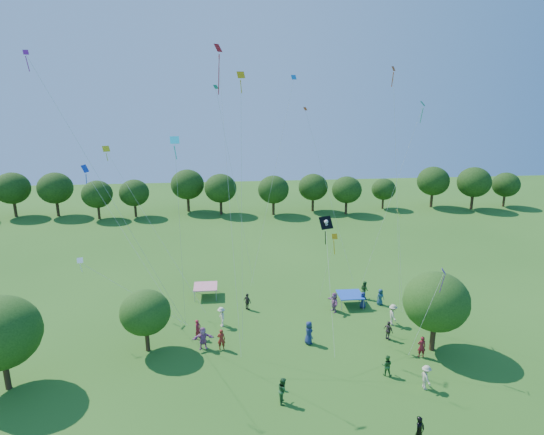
{
  "coord_description": "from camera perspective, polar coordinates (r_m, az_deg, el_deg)",
  "views": [
    {
      "loc": [
        -3.14,
        -17.21,
        19.93
      ],
      "look_at": [
        0.0,
        14.0,
        11.0
      ],
      "focal_mm": 32.0,
      "sensor_mm": 36.0,
      "label": 1
    }
  ],
  "objects": [
    {
      "name": "tent_red_stripe",
      "position": [
        46.88,
        -7.83,
        -8.04
      ],
      "size": [
        2.2,
        2.2,
        1.1
      ],
      "color": "red",
      "rests_on": "ground"
    },
    {
      "name": "tent_blue",
      "position": [
        45.33,
        9.17,
        -8.96
      ],
      "size": [
        2.2,
        2.2,
        1.1
      ],
      "color": "blue",
      "rests_on": "ground"
    },
    {
      "name": "crowd_person_6",
      "position": [
        46.04,
        12.62,
        -9.12
      ],
      "size": [
        0.85,
        0.62,
        1.54
      ],
      "primitive_type": "imported",
      "rotation": [
        0.0,
        0.0,
        0.31
      ],
      "color": "navy",
      "rests_on": "ground"
    },
    {
      "name": "small_kite_7",
      "position": [
        33.08,
        -11.09,
        3.97
      ],
      "size": [
        0.63,
        3.34,
        15.14
      ],
      "color": "#0DBDD1"
    },
    {
      "name": "small_kite_9",
      "position": [
        34.45,
        -3.63,
        8.74
      ],
      "size": [
        0.61,
        2.79,
        19.19
      ],
      "color": "#E2A00B"
    },
    {
      "name": "crowd_person_4",
      "position": [
        44.12,
        -2.91,
        -9.86
      ],
      "size": [
        0.9,
        0.97,
        1.56
      ],
      "primitive_type": "imported",
      "rotation": [
        0.0,
        0.0,
        2.25
      ],
      "color": "#36302B",
      "rests_on": "ground"
    },
    {
      "name": "crowd_person_12",
      "position": [
        38.93,
        4.34,
        -13.36
      ],
      "size": [
        0.74,
        1.03,
        1.87
      ],
      "primitive_type": "imported",
      "rotation": [
        0.0,
        0.0,
        1.86
      ],
      "color": "navy",
      "rests_on": "ground"
    },
    {
      "name": "crowd_person_2",
      "position": [
        46.98,
        10.82,
        -8.36
      ],
      "size": [
        0.69,
        0.95,
        1.73
      ],
      "primitive_type": "imported",
      "rotation": [
        0.0,
        0.0,
        1.87
      ],
      "color": "#265625",
      "rests_on": "ground"
    },
    {
      "name": "small_kite_11",
      "position": [
        46.58,
        15.96,
        8.55
      ],
      "size": [
        5.49,
        1.83,
        16.8
      ],
      "color": "#1B9753"
    },
    {
      "name": "crowd_person_14",
      "position": [
        32.77,
        1.34,
        -19.65
      ],
      "size": [
        0.5,
        0.89,
        1.77
      ],
      "primitive_type": "imported",
      "rotation": [
        0.0,
        0.0,
        1.54
      ],
      "color": "#245529",
      "rests_on": "ground"
    },
    {
      "name": "small_kite_5",
      "position": [
        35.4,
        19.02,
        -7.53
      ],
      "size": [
        2.38,
        0.68,
        6.27
      ],
      "color": "#68178E"
    },
    {
      "name": "near_tree_east",
      "position": [
        38.6,
        18.77,
        -9.35
      ],
      "size": [
        4.91,
        4.91,
        6.24
      ],
      "color": "#422B19",
      "rests_on": "ground"
    },
    {
      "name": "small_kite_10",
      "position": [
        40.11,
        14.75,
        -1.08
      ],
      "size": [
        0.92,
        0.98,
        8.64
      ],
      "color": "yellow"
    },
    {
      "name": "small_kite_8",
      "position": [
        39.1,
        14.32,
        7.81
      ],
      "size": [
        1.79,
        1.25,
        19.61
      ],
      "color": "#CF450C"
    },
    {
      "name": "crowd_person_8",
      "position": [
        36.19,
        13.35,
        -16.57
      ],
      "size": [
        0.85,
        0.63,
        1.53
      ],
      "primitive_type": "imported",
      "rotation": [
        0.0,
        0.0,
        2.81
      ],
      "color": "#285B27",
      "rests_on": "ground"
    },
    {
      "name": "crowd_person_3",
      "position": [
        42.72,
        14.03,
        -11.04
      ],
      "size": [
        0.56,
        1.21,
        1.85
      ],
      "primitive_type": "imported",
      "rotation": [
        0.0,
        0.0,
        1.56
      ],
      "color": "#BDB697",
      "rests_on": "ground"
    },
    {
      "name": "crowd_person_9",
      "position": [
        41.52,
        -5.97,
        -11.55
      ],
      "size": [
        0.73,
        1.2,
        1.72
      ],
      "primitive_type": "imported",
      "rotation": [
        0.0,
        0.0,
        4.92
      ],
      "color": "beige",
      "rests_on": "ground"
    },
    {
      "name": "small_kite_13",
      "position": [
        36.46,
        -20.97,
        6.63
      ],
      "size": [
        9.4,
        0.76,
        20.52
      ],
      "color": "#A41B96"
    },
    {
      "name": "red_high_kite",
      "position": [
        36.76,
        -5.87,
        12.78
      ],
      "size": [
        1.36,
        8.71,
        21.21
      ],
      "color": "red"
    },
    {
      "name": "small_kite_1",
      "position": [
        40.53,
        7.12,
        -3.52
      ],
      "size": [
        1.0,
        1.95,
        6.49
      ],
      "color": "#FF9F0D"
    },
    {
      "name": "man_in_black",
      "position": [
        30.85,
        16.95,
        -22.93
      ],
      "size": [
        0.82,
        0.75,
        1.86
      ],
      "primitive_type": "imported",
      "rotation": [
        0.0,
        0.0,
        0.57
      ],
      "color": "black",
      "rests_on": "ground"
    },
    {
      "name": "crowd_person_15",
      "position": [
        35.46,
        17.66,
        -17.48
      ],
      "size": [
        0.58,
        1.16,
        1.73
      ],
      "primitive_type": "imported",
      "rotation": [
        0.0,
        0.0,
        1.64
      ],
      "color": "#B7B292",
      "rests_on": "ground"
    },
    {
      "name": "small_kite_4",
      "position": [
        44.23,
        -19.66,
        2.79
      ],
      "size": [
        8.72,
        8.53,
        11.51
      ],
      "color": "#1337BE"
    },
    {
      "name": "crowd_person_1",
      "position": [
        38.85,
        17.19,
        -14.32
      ],
      "size": [
        0.66,
        0.45,
        1.69
      ],
      "primitive_type": "imported",
      "rotation": [
        0.0,
        0.0,
        3.06
      ],
      "color": "maroon",
      "rests_on": "ground"
    },
    {
      "name": "crowd_person_5",
      "position": [
        44.03,
        7.3,
        -9.86
      ],
      "size": [
        0.98,
        1.78,
        1.81
      ],
      "primitive_type": "imported",
      "rotation": [
        0.0,
        0.0,
        4.95
      ],
      "color": "#935689",
      "rests_on": "ground"
    },
    {
      "name": "small_kite_0",
      "position": [
        45.97,
        5.88,
        5.73
      ],
      "size": [
        4.58,
        3.82,
        16.19
      ],
      "color": "#DA490C"
    },
    {
      "name": "near_tree_north",
      "position": [
        38.06,
        -14.69,
        -10.75
      ],
      "size": [
        3.78,
        3.78,
        4.91
      ],
      "color": "#422B19",
      "rests_on": "ground"
    },
    {
      "name": "small_kite_6",
      "position": [
        39.74,
        -19.39,
        -6.37
      ],
      "size": [
        8.24,
        1.27,
        5.54
      ],
      "color": "white"
    },
    {
      "name": "crowd_person_13",
      "position": [
        39.98,
        -8.71,
        -12.88
      ],
      "size": [
        0.68,
        0.72,
        1.63
      ],
      "primitive_type": "imported",
      "rotation": [
        0.0,
        0.0,
        0.93
      ],
      "color": "maroon",
      "rests_on": "ground"
    },
    {
      "name": "crowd_person_0",
      "position": [
        45.17,
        10.65,
        -9.53
      ],
      "size": [
        0.85,
        0.72,
        1.51
      ],
      "primitive_type": "imported",
      "rotation": [
        0.0,
        0.0,
        5.77
      ],
      "color": "navy",
      "rests_on": "ground"
    },
    {
      "name": "small_kite_2",
      "position": [
        44.49,
        -16.93,
        4.18
      ],
      "size": [
        8.89,
        7.7,
        12.99
      ],
      "color": "gold"
    },
    {
      "name": "crowd_person_10",
      "position": [
        40.48,
        13.54,
        -12.81
      ],
      "size": [
        0.81,
        1.02,
        1.58
      ],
      "primitive_type": "imported",
      "rotation": [
        0.0,
        0.0,
        2.06
      ],
      "color": "#473A38",
      "rests_on": "ground"
    },
    {
      "name": "treeline",
      "position": [
        74.36,
        -4.54,
        3.54
      ],
      "size": [
        88.01,
        8.77,
        6.77
      ],
      "color": "#422B19",
      "rests_on": "ground"
    },
    {
      "name": "crowd_person_7",
      "position": [
        38.33,
        -5.98,
        -14.07
      ],
      "size": [
        0.63,
        0.41,
        1.69
      ],
      "primitive_type": "imported",
      "rotation": [
        0.0,
        0.0,
        3.15
      ],
      "color": "maroon",
      "rests_on": "ground"
    },
    {
      "name": "pirate_kite",
      "position": [
        37.6,
        6.41,
        -0.93
      ],
      "size": [
        1.16,
        6.62,
        8.42
      ],
      "color": "black"
    },
    {
      "name": "small_kite_3",
      "position": [
        42.47,
        -5.08,
        7.22
      ],
      "size": [
        3.26,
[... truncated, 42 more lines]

